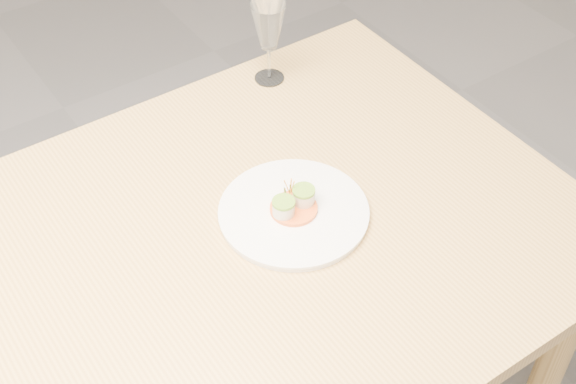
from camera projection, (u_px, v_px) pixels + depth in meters
dinner_plate at (294, 211)px, 1.60m from camera, size 0.30×0.30×0.08m
wine_glass_3 at (268, 28)px, 1.83m from camera, size 0.08×0.08×0.20m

